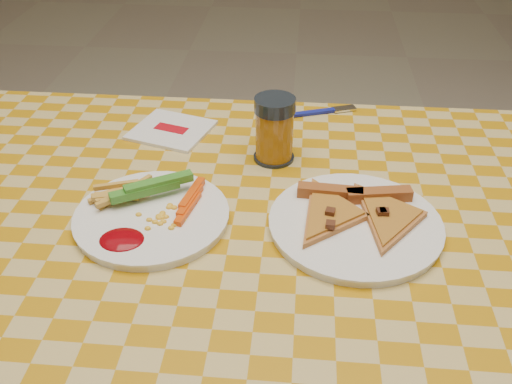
{
  "coord_description": "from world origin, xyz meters",
  "views": [
    {
      "loc": [
        0.05,
        -0.69,
        1.3
      ],
      "look_at": [
        -0.02,
        0.06,
        0.78
      ],
      "focal_mm": 40.0,
      "sensor_mm": 36.0,
      "label": 1
    }
  ],
  "objects_px": {
    "plate_left": "(152,218)",
    "drink_glass": "(274,130)",
    "table": "(265,262)",
    "plate_right": "(355,225)"
  },
  "relations": [
    {
      "from": "table",
      "to": "plate_left",
      "type": "bearing_deg",
      "value": -179.86
    },
    {
      "from": "table",
      "to": "plate_left",
      "type": "distance_m",
      "value": 0.19
    },
    {
      "from": "drink_glass",
      "to": "table",
      "type": "bearing_deg",
      "value": -90.13
    },
    {
      "from": "table",
      "to": "plate_left",
      "type": "xyz_separation_m",
      "value": [
        -0.18,
        -0.0,
        0.08
      ]
    },
    {
      "from": "plate_left",
      "to": "drink_glass",
      "type": "height_order",
      "value": "drink_glass"
    },
    {
      "from": "plate_left",
      "to": "plate_right",
      "type": "distance_m",
      "value": 0.32
    },
    {
      "from": "table",
      "to": "plate_right",
      "type": "xyz_separation_m",
      "value": [
        0.14,
        0.01,
        0.08
      ]
    },
    {
      "from": "table",
      "to": "plate_left",
      "type": "relative_size",
      "value": 5.39
    },
    {
      "from": "plate_right",
      "to": "drink_glass",
      "type": "height_order",
      "value": "drink_glass"
    },
    {
      "from": "plate_right",
      "to": "drink_glass",
      "type": "bearing_deg",
      "value": 125.11
    }
  ]
}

